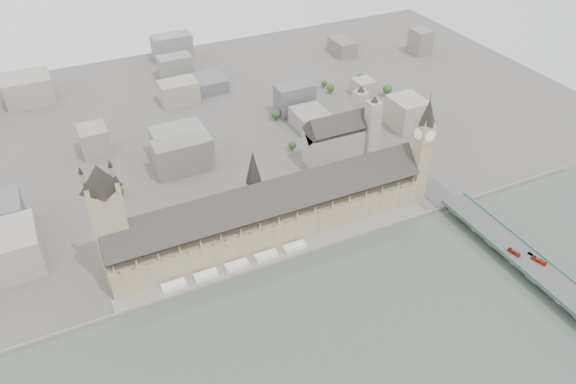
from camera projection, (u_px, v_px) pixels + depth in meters
name	position (u px, v px, depth m)	size (l,w,h in m)	color
ground	(280.00, 249.00, 454.32)	(900.00, 900.00, 0.00)	#595651
embankment_wall	(288.00, 259.00, 442.50)	(600.00, 1.50, 3.00)	gray
river_terrace	(284.00, 253.00, 448.26)	(270.00, 15.00, 2.00)	gray
terrace_tents	(237.00, 265.00, 432.88)	(118.00, 7.00, 4.00)	white
palace_of_westminster	(269.00, 213.00, 455.35)	(265.00, 40.73, 55.44)	gray
elizabeth_tower	(423.00, 144.00, 474.28)	(17.00, 17.00, 107.50)	gray
victoria_tower	(108.00, 218.00, 398.19)	(30.00, 30.00, 100.00)	gray
central_tower	(253.00, 176.00, 435.76)	(13.00, 13.00, 48.00)	#9D8A6C
westminster_bridge	(512.00, 251.00, 444.12)	(25.00, 325.00, 10.25)	#474749
bridge_parapets	(558.00, 283.00, 408.30)	(25.00, 235.00, 1.15)	#3A6A55
westminster_abbey	(342.00, 138.00, 547.68)	(68.00, 36.00, 64.00)	#9F9A8F
city_skyline_inland	(187.00, 103.00, 621.91)	(720.00, 360.00, 38.00)	gray
park_trees	(241.00, 204.00, 490.19)	(110.00, 30.00, 15.00)	#204518
red_bus_north	(514.00, 252.00, 433.45)	(2.49, 10.64, 2.96)	#AA2513
red_bus_south	(539.00, 261.00, 425.64)	(2.71, 11.59, 3.23)	#A63114
car_silver	(531.00, 254.00, 432.82)	(1.64, 4.70, 1.55)	gray
car_approach	(409.00, 156.00, 547.60)	(1.88, 4.62, 1.34)	gray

